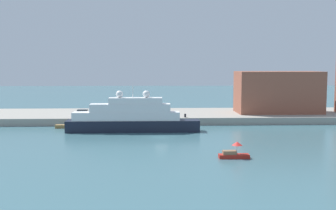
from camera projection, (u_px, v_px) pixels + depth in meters
ground at (161, 137)px, 82.73m from camera, size 400.00×400.00×0.00m
quay_dock at (159, 116)px, 109.99m from camera, size 110.00×23.01×1.78m
large_yacht at (131, 118)px, 89.59m from camera, size 28.88×3.72×10.20m
small_motorboat at (234, 153)px, 64.47m from camera, size 4.77×1.64×2.60m
work_barge at (66, 126)px, 94.90m from camera, size 4.61×1.46×0.78m
harbor_building at (278, 92)px, 109.57m from camera, size 21.93×10.36×10.98m
parked_car at (83, 113)px, 104.92m from camera, size 4.31×1.90×1.38m
person_figure at (99, 114)px, 101.19m from camera, size 0.36×0.36×1.67m
mooring_bollard at (185, 116)px, 100.14m from camera, size 0.49×0.49×0.88m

